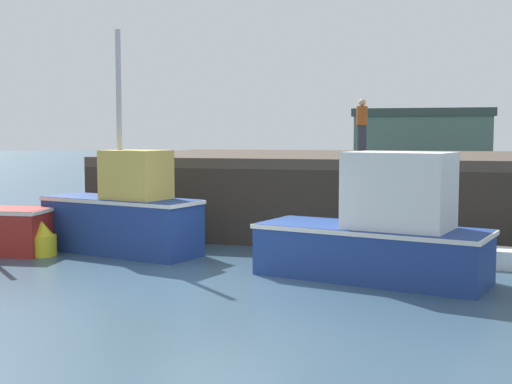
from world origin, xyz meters
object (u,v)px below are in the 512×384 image
object	(u,v)px
rowboat	(478,256)
mooring_buoy_foreground	(42,240)
fishing_boat_mid	(380,232)
fishing_boat_near_right	(124,214)
dockworker	(362,126)

from	to	relation	value
rowboat	mooring_buoy_foreground	xyz separation A→B (m)	(-9.21, -1.24, 0.16)
mooring_buoy_foreground	fishing_boat_mid	bearing A→B (deg)	-4.64
fishing_boat_near_right	fishing_boat_mid	distance (m)	5.93
dockworker	rowboat	bearing A→B (deg)	-65.39
fishing_boat_near_right	rowboat	xyz separation A→B (m)	(7.61, 0.47, -0.70)
dockworker	mooring_buoy_foreground	bearing A→B (deg)	-127.85
mooring_buoy_foreground	rowboat	bearing A→B (deg)	7.69
rowboat	dockworker	size ratio (longest dim) A/B	1.15
fishing_boat_mid	mooring_buoy_foreground	size ratio (longest dim) A/B	5.87
dockworker	mooring_buoy_foreground	world-z (taller)	dockworker
rowboat	dockworker	distance (m)	7.83
fishing_boat_near_right	rowboat	world-z (taller)	fishing_boat_near_right
fishing_boat_near_right	mooring_buoy_foreground	bearing A→B (deg)	-154.29
fishing_boat_mid	fishing_boat_near_right	bearing A→B (deg)	166.67
fishing_boat_mid	mooring_buoy_foreground	xyz separation A→B (m)	(-7.36, 0.60, -0.54)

